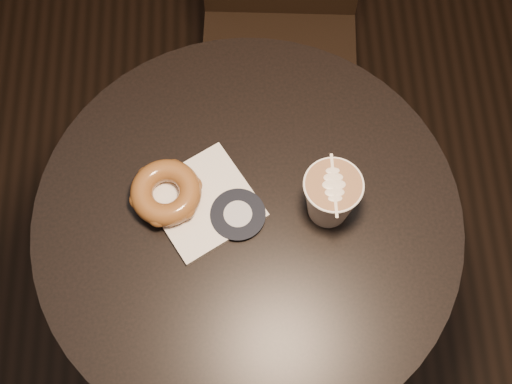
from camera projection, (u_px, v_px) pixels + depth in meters
cafe_table at (249, 256)px, 1.34m from camera, size 0.70×0.70×0.75m
chair at (281, 13)px, 1.61m from camera, size 0.38×0.38×0.91m
pastry_bag at (203, 202)px, 1.16m from camera, size 0.21×0.21×0.01m
doughnut at (166, 192)px, 1.14m from camera, size 0.12×0.12×0.04m
latte_cup at (331, 197)px, 1.11m from camera, size 0.09×0.09×0.10m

